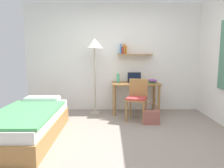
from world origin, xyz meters
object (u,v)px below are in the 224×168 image
(desk, at_px, (135,88))
(handbag, at_px, (151,117))
(desk_chair, at_px, (137,97))
(laptop, at_px, (135,80))
(water_bottle, at_px, (118,78))
(bed, at_px, (29,124))
(standing_lamp, at_px, (94,48))
(book_stack, at_px, (152,81))

(desk, bearing_deg, handbag, -75.23)
(desk, height_order, desk_chair, desk_chair)
(laptop, xyz_separation_m, water_bottle, (-0.39, -0.08, 0.05))
(desk_chair, xyz_separation_m, handbag, (0.24, -0.29, -0.33))
(desk_chair, height_order, water_bottle, water_bottle)
(bed, bearing_deg, laptop, 38.70)
(desk, bearing_deg, water_bottle, -173.59)
(standing_lamp, height_order, water_bottle, standing_lamp)
(desk, relative_size, book_stack, 4.56)
(water_bottle, relative_size, handbag, 0.50)
(desk_chair, distance_m, laptop, 0.63)
(laptop, relative_size, water_bottle, 1.49)
(laptop, bearing_deg, standing_lamp, -175.32)
(desk_chair, xyz_separation_m, laptop, (0.01, 0.56, 0.29))
(standing_lamp, xyz_separation_m, handbag, (1.15, -0.77, -1.36))
(bed, height_order, desk, desk)
(desk_chair, bearing_deg, desk, 87.20)
(desk, height_order, book_stack, book_stack)
(desk, xyz_separation_m, desk_chair, (-0.03, -0.52, -0.11))
(standing_lamp, height_order, handbag, standing_lamp)
(bed, relative_size, water_bottle, 8.74)
(desk_chair, distance_m, book_stack, 0.69)
(bed, distance_m, water_bottle, 2.16)
(bed, distance_m, book_stack, 2.76)
(standing_lamp, distance_m, laptop, 1.18)
(desk, relative_size, desk_chair, 1.28)
(bed, distance_m, laptop, 2.48)
(standing_lamp, relative_size, handbag, 3.98)
(desk, distance_m, desk_chair, 0.54)
(desk, bearing_deg, laptop, 121.76)
(book_stack, bearing_deg, bed, -147.58)
(handbag, bearing_deg, laptop, 105.49)
(desk, height_order, laptop, laptop)
(desk, relative_size, water_bottle, 5.05)
(standing_lamp, bearing_deg, laptop, 4.68)
(book_stack, distance_m, handbag, 1.01)
(book_stack, bearing_deg, handbag, -101.60)
(laptop, bearing_deg, handbag, -74.51)
(bed, relative_size, standing_lamp, 1.09)
(desk_chair, distance_m, handbag, 0.51)
(bed, xyz_separation_m, handbag, (2.13, 0.66, -0.09))
(water_bottle, bearing_deg, book_stack, 1.21)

